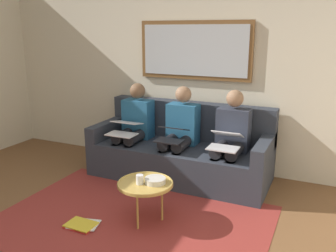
{
  "coord_description": "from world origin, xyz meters",
  "views": [
    {
      "loc": [
        -1.63,
        1.86,
        1.8
      ],
      "look_at": [
        0.0,
        -1.7,
        0.75
      ],
      "focal_mm": 38.38,
      "sensor_mm": 36.0,
      "label": 1
    }
  ],
  "objects_px": {
    "person_left": "(231,137)",
    "laptop_white": "(125,128)",
    "laptop_silver": "(226,140)",
    "person_middle": "(180,130)",
    "cup": "(140,179)",
    "person_right": "(134,125)",
    "couch": "(182,152)",
    "framed_mirror": "(194,50)",
    "laptop_black": "(172,134)",
    "magazine_stack": "(82,225)",
    "bowl": "(155,180)",
    "coffee_table": "(145,184)"
  },
  "relations": [
    {
      "from": "person_right",
      "to": "cup",
      "type": "bearing_deg",
      "value": 121.7
    },
    {
      "from": "laptop_silver",
      "to": "magazine_stack",
      "type": "height_order",
      "value": "laptop_silver"
    },
    {
      "from": "laptop_white",
      "to": "couch",
      "type": "bearing_deg",
      "value": -153.95
    },
    {
      "from": "person_left",
      "to": "laptop_white",
      "type": "xyz_separation_m",
      "value": [
        1.28,
        0.24,
        0.02
      ]
    },
    {
      "from": "laptop_black",
      "to": "cup",
      "type": "bearing_deg",
      "value": 95.81
    },
    {
      "from": "person_middle",
      "to": "laptop_black",
      "type": "bearing_deg",
      "value": 90.0
    },
    {
      "from": "laptop_white",
      "to": "magazine_stack",
      "type": "height_order",
      "value": "laptop_white"
    },
    {
      "from": "laptop_silver",
      "to": "person_middle",
      "type": "bearing_deg",
      "value": -19.4
    },
    {
      "from": "bowl",
      "to": "laptop_black",
      "type": "relative_size",
      "value": 0.55
    },
    {
      "from": "coffee_table",
      "to": "bowl",
      "type": "height_order",
      "value": "bowl"
    },
    {
      "from": "cup",
      "to": "person_right",
      "type": "relative_size",
      "value": 0.08
    },
    {
      "from": "person_middle",
      "to": "magazine_stack",
      "type": "xyz_separation_m",
      "value": [
        0.37,
        1.49,
        -0.59
      ]
    },
    {
      "from": "person_right",
      "to": "magazine_stack",
      "type": "relative_size",
      "value": 3.53
    },
    {
      "from": "framed_mirror",
      "to": "laptop_black",
      "type": "bearing_deg",
      "value": 90.0
    },
    {
      "from": "person_middle",
      "to": "laptop_white",
      "type": "bearing_deg",
      "value": 20.88
    },
    {
      "from": "person_right",
      "to": "laptop_silver",
      "type": "bearing_deg",
      "value": 170.01
    },
    {
      "from": "person_left",
      "to": "person_middle",
      "type": "height_order",
      "value": "same"
    },
    {
      "from": "laptop_black",
      "to": "person_right",
      "type": "bearing_deg",
      "value": -20.55
    },
    {
      "from": "person_left",
      "to": "person_right",
      "type": "xyz_separation_m",
      "value": [
        1.28,
        0.0,
        0.0
      ]
    },
    {
      "from": "laptop_silver",
      "to": "laptop_white",
      "type": "height_order",
      "value": "laptop_silver"
    },
    {
      "from": "cup",
      "to": "laptop_black",
      "type": "xyz_separation_m",
      "value": [
        0.1,
        -0.95,
        0.18
      ]
    },
    {
      "from": "cup",
      "to": "magazine_stack",
      "type": "height_order",
      "value": "cup"
    },
    {
      "from": "cup",
      "to": "person_middle",
      "type": "bearing_deg",
      "value": -85.35
    },
    {
      "from": "couch",
      "to": "person_right",
      "type": "distance_m",
      "value": 0.71
    },
    {
      "from": "coffee_table",
      "to": "magazine_stack",
      "type": "height_order",
      "value": "coffee_table"
    },
    {
      "from": "person_right",
      "to": "bowl",
      "type": "bearing_deg",
      "value": 127.62
    },
    {
      "from": "bowl",
      "to": "laptop_silver",
      "type": "relative_size",
      "value": 0.5
    },
    {
      "from": "bowl",
      "to": "magazine_stack",
      "type": "height_order",
      "value": "bowl"
    },
    {
      "from": "coffee_table",
      "to": "laptop_silver",
      "type": "xyz_separation_m",
      "value": [
        -0.51,
        -0.92,
        0.24
      ]
    },
    {
      "from": "person_left",
      "to": "coffee_table",
      "type": "bearing_deg",
      "value": 66.05
    },
    {
      "from": "laptop_white",
      "to": "framed_mirror",
      "type": "bearing_deg",
      "value": -132.39
    },
    {
      "from": "person_right",
      "to": "coffee_table",
      "type": "bearing_deg",
      "value": 123.82
    },
    {
      "from": "person_left",
      "to": "couch",
      "type": "bearing_deg",
      "value": -6.13
    },
    {
      "from": "person_left",
      "to": "magazine_stack",
      "type": "bearing_deg",
      "value": 55.89
    },
    {
      "from": "coffee_table",
      "to": "magazine_stack",
      "type": "xyz_separation_m",
      "value": [
        0.5,
        0.35,
        -0.37
      ]
    },
    {
      "from": "person_left",
      "to": "laptop_silver",
      "type": "distance_m",
      "value": 0.23
    },
    {
      "from": "bowl",
      "to": "person_left",
      "type": "bearing_deg",
      "value": -110.81
    },
    {
      "from": "person_middle",
      "to": "laptop_black",
      "type": "distance_m",
      "value": 0.24
    },
    {
      "from": "person_left",
      "to": "magazine_stack",
      "type": "distance_m",
      "value": 1.9
    },
    {
      "from": "person_middle",
      "to": "person_right",
      "type": "bearing_deg",
      "value": 0.0
    },
    {
      "from": "bowl",
      "to": "laptop_silver",
      "type": "height_order",
      "value": "laptop_silver"
    },
    {
      "from": "framed_mirror",
      "to": "cup",
      "type": "distance_m",
      "value": 1.99
    },
    {
      "from": "coffee_table",
      "to": "person_right",
      "type": "height_order",
      "value": "person_right"
    },
    {
      "from": "laptop_white",
      "to": "magazine_stack",
      "type": "xyz_separation_m",
      "value": [
        -0.27,
        1.25,
        -0.61
      ]
    },
    {
      "from": "framed_mirror",
      "to": "laptop_white",
      "type": "distance_m",
      "value": 1.32
    },
    {
      "from": "coffee_table",
      "to": "person_left",
      "type": "height_order",
      "value": "person_left"
    },
    {
      "from": "bowl",
      "to": "laptop_black",
      "type": "bearing_deg",
      "value": -76.02
    },
    {
      "from": "framed_mirror",
      "to": "laptop_black",
      "type": "xyz_separation_m",
      "value": [
        0.0,
        0.7,
        -0.92
      ]
    },
    {
      "from": "bowl",
      "to": "couch",
      "type": "bearing_deg",
      "value": -79.58
    },
    {
      "from": "magazine_stack",
      "to": "laptop_white",
      "type": "bearing_deg",
      "value": -77.9
    }
  ]
}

